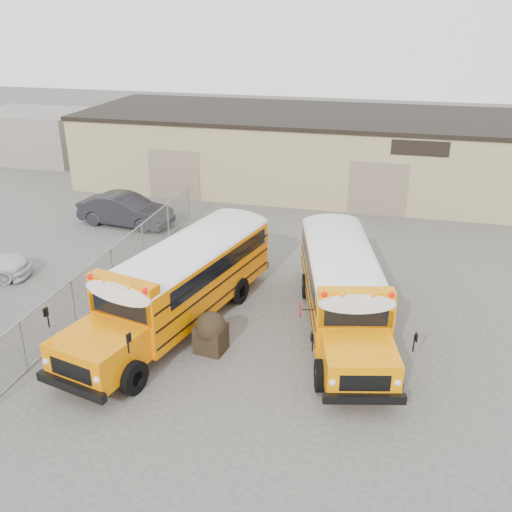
% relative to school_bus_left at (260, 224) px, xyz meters
% --- Properties ---
extents(ground, '(120.00, 120.00, 0.00)m').
position_rel_school_bus_left_xyz_m(ground, '(0.84, -7.39, -1.76)').
color(ground, '#494643').
rests_on(ground, ground).
extents(warehouse, '(30.20, 10.20, 4.67)m').
position_rel_school_bus_left_xyz_m(warehouse, '(0.84, 12.61, 0.61)').
color(warehouse, '#94845B').
rests_on(warehouse, ground).
extents(chainlink_fence, '(0.07, 18.07, 1.81)m').
position_rel_school_bus_left_xyz_m(chainlink_fence, '(-5.16, -4.39, -0.86)').
color(chainlink_fence, '#919499').
rests_on(chainlink_fence, ground).
extents(distant_building_left, '(8.00, 6.00, 3.60)m').
position_rel_school_bus_left_xyz_m(distant_building_left, '(-21.16, 14.61, 0.04)').
color(distant_building_left, gray).
rests_on(distant_building_left, ground).
extents(school_bus_left, '(4.89, 10.70, 3.04)m').
position_rel_school_bus_left_xyz_m(school_bus_left, '(0.00, 0.00, 0.00)').
color(school_bus_left, orange).
rests_on(school_bus_left, ground).
extents(school_bus_right, '(4.54, 10.03, 2.85)m').
position_rel_school_bus_left_xyz_m(school_bus_right, '(2.88, 0.85, -0.11)').
color(school_bus_right, '#FF8B00').
rests_on(school_bus_right, ground).
extents(tarp_bundle, '(1.08, 1.06, 1.44)m').
position_rel_school_bus_left_xyz_m(tarp_bundle, '(0.20, -7.83, -1.02)').
color(tarp_bundle, black).
rests_on(tarp_bundle, ground).
extents(car_dark, '(5.24, 2.31, 1.67)m').
position_rel_school_bus_left_xyz_m(car_dark, '(-8.04, 2.74, -0.92)').
color(car_dark, black).
rests_on(car_dark, ground).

